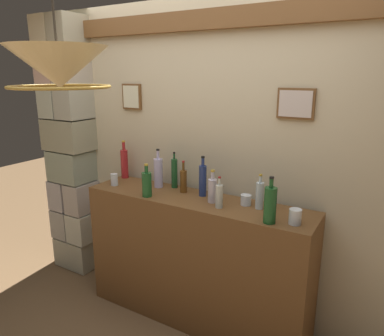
# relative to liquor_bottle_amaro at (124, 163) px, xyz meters

# --- Properties ---
(panelled_rear_partition) EXTENTS (3.54, 0.15, 2.50)m
(panelled_rear_partition) POSITION_rel_liquor_bottle_amaro_xyz_m (0.83, 0.13, 0.15)
(panelled_rear_partition) COLOR beige
(panelled_rear_partition) RESTS_ON ground
(stone_pillar) EXTENTS (0.45, 0.36, 2.44)m
(stone_pillar) POSITION_rel_liquor_bottle_amaro_xyz_m (-0.64, -0.02, 0.07)
(stone_pillar) COLOR #B3B19A
(stone_pillar) RESTS_ON ground
(bar_shelf_unit) EXTENTS (1.80, 0.43, 1.03)m
(bar_shelf_unit) POSITION_rel_liquor_bottle_amaro_xyz_m (0.83, -0.16, -0.65)
(bar_shelf_unit) COLOR brown
(bar_shelf_unit) RESTS_ON ground
(liquor_bottle_amaro) EXTENTS (0.06, 0.06, 0.34)m
(liquor_bottle_amaro) POSITION_rel_liquor_bottle_amaro_xyz_m (0.00, 0.00, 0.00)
(liquor_bottle_amaro) COLOR #A62125
(liquor_bottle_amaro) RESTS_ON bar_shelf_unit
(liquor_bottle_vodka) EXTENTS (0.08, 0.08, 0.30)m
(liquor_bottle_vodka) POSITION_rel_liquor_bottle_amaro_xyz_m (1.45, -0.31, -0.02)
(liquor_bottle_vodka) COLOR #184C20
(liquor_bottle_vodka) RESTS_ON bar_shelf_unit
(liquor_bottle_vermouth) EXTENTS (0.06, 0.06, 0.31)m
(liquor_bottle_vermouth) POSITION_rel_liquor_bottle_amaro_xyz_m (0.84, -0.07, -0.01)
(liquor_bottle_vermouth) COLOR navy
(liquor_bottle_vermouth) RESTS_ON bar_shelf_unit
(liquor_bottle_tequila) EXTENTS (0.06, 0.06, 0.25)m
(liquor_bottle_tequila) POSITION_rel_liquor_bottle_amaro_xyz_m (1.31, -0.11, -0.04)
(liquor_bottle_tequila) COLOR silver
(liquor_bottle_tequila) RESTS_ON bar_shelf_unit
(liquor_bottle_sherry) EXTENTS (0.05, 0.05, 0.26)m
(liquor_bottle_sherry) POSITION_rel_liquor_bottle_amaro_xyz_m (0.67, -0.08, -0.04)
(liquor_bottle_sherry) COLOR brown
(liquor_bottle_sherry) RESTS_ON bar_shelf_unit
(liquor_bottle_mezcal) EXTENTS (0.07, 0.07, 0.24)m
(liquor_bottle_mezcal) POSITION_rel_liquor_bottle_amaro_xyz_m (0.97, -0.16, -0.04)
(liquor_bottle_mezcal) COLOR silver
(liquor_bottle_mezcal) RESTS_ON bar_shelf_unit
(liquor_bottle_gin) EXTENTS (0.07, 0.07, 0.26)m
(liquor_bottle_gin) POSITION_rel_liquor_bottle_amaro_xyz_m (0.48, -0.30, -0.04)
(liquor_bottle_gin) COLOR #1B5224
(liquor_bottle_gin) RESTS_ON bar_shelf_unit
(liquor_bottle_port) EXTENTS (0.05, 0.05, 0.30)m
(liquor_bottle_port) POSITION_rel_liquor_bottle_amaro_xyz_m (0.54, -0.01, -0.01)
(liquor_bottle_port) COLOR #194B24
(liquor_bottle_port) RESTS_ON bar_shelf_unit
(liquor_bottle_bourbon) EXTENTS (0.07, 0.07, 0.32)m
(liquor_bottle_bourbon) POSITION_rel_liquor_bottle_amaro_xyz_m (0.42, -0.07, -0.01)
(liquor_bottle_bourbon) COLOR silver
(liquor_bottle_bourbon) RESTS_ON bar_shelf_unit
(liquor_bottle_rum) EXTENTS (0.05, 0.05, 0.23)m
(liquor_bottle_rum) POSITION_rel_liquor_bottle_amaro_xyz_m (1.06, -0.23, -0.05)
(liquor_bottle_rum) COLOR beige
(liquor_bottle_rum) RESTS_ON bar_shelf_unit
(glass_tumbler_rocks) EXTENTS (0.06, 0.06, 0.10)m
(glass_tumbler_rocks) POSITION_rel_liquor_bottle_amaro_xyz_m (0.08, -0.22, -0.09)
(glass_tumbler_rocks) COLOR silver
(glass_tumbler_rocks) RESTS_ON bar_shelf_unit
(glass_tumbler_highball) EXTENTS (0.08, 0.08, 0.08)m
(glass_tumbler_highball) POSITION_rel_liquor_bottle_amaro_xyz_m (1.20, -0.09, -0.10)
(glass_tumbler_highball) COLOR silver
(glass_tumbler_highball) RESTS_ON bar_shelf_unit
(glass_tumbler_shot) EXTENTS (0.08, 0.08, 0.10)m
(glass_tumbler_shot) POSITION_rel_liquor_bottle_amaro_xyz_m (1.60, -0.24, -0.09)
(glass_tumbler_shot) COLOR silver
(glass_tumbler_shot) RESTS_ON bar_shelf_unit
(pendant_lamp) EXTENTS (0.51, 0.51, 0.58)m
(pendant_lamp) POSITION_rel_liquor_bottle_amaro_xyz_m (0.57, -1.09, 0.80)
(pendant_lamp) COLOR beige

